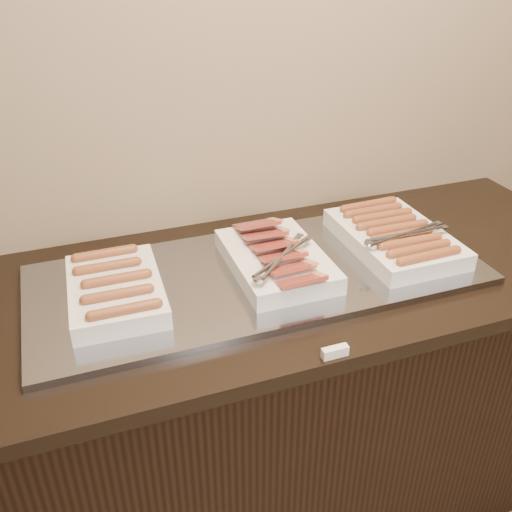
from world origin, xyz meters
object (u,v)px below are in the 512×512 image
at_px(counter, 266,398).
at_px(dish_center, 277,259).
at_px(dish_right, 395,236).
at_px(warming_tray, 259,275).
at_px(dish_left, 115,289).

relative_size(counter, dish_center, 5.42).
bearing_deg(dish_right, warming_tray, 179.64).
bearing_deg(warming_tray, dish_left, 180.00).
relative_size(counter, warming_tray, 1.72).
bearing_deg(warming_tray, counter, 0.00).
xyz_separation_m(warming_tray, dish_center, (0.05, -0.00, 0.04)).
xyz_separation_m(warming_tray, dish_right, (0.41, -0.00, 0.04)).
height_order(dish_center, dish_right, dish_center).
bearing_deg(counter, warming_tray, 180.00).
relative_size(dish_left, dish_center, 0.90).
distance_m(warming_tray, dish_center, 0.06).
distance_m(dish_left, dish_right, 0.79).
bearing_deg(dish_left, dish_right, 2.18).
distance_m(dish_center, dish_right, 0.37).
height_order(warming_tray, dish_right, dish_right).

